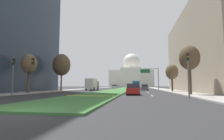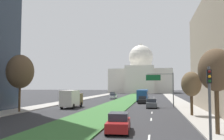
% 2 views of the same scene
% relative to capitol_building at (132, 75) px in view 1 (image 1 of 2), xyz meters
% --- Properties ---
extents(ground_plane, '(295.01, 295.01, 0.00)m').
position_rel_capitol_building_xyz_m(ground_plane, '(0.00, -66.24, -9.51)').
color(ground_plane, '#2B2B2D').
extents(grass_median, '(6.42, 120.69, 0.14)m').
position_rel_capitol_building_xyz_m(grass_median, '(0.00, -72.94, -9.44)').
color(grass_median, '#386B33').
rests_on(grass_median, ground_plane).
extents(median_curb_nose, '(5.78, 0.50, 0.04)m').
position_rel_capitol_building_xyz_m(median_curb_nose, '(0.00, -121.08, -9.35)').
color(median_curb_nose, gold).
rests_on(median_curb_nose, grass_median).
extents(lane_dashes_right, '(0.16, 67.69, 0.01)m').
position_rel_capitol_building_xyz_m(lane_dashes_right, '(7.42, -84.08, -9.51)').
color(lane_dashes_right, silver).
rests_on(lane_dashes_right, ground_plane).
extents(sidewalk_left, '(4.00, 120.69, 0.15)m').
position_rel_capitol_building_xyz_m(sidewalk_left, '(-13.64, -79.65, -9.44)').
color(sidewalk_left, '#9E9991').
rests_on(sidewalk_left, ground_plane).
extents(sidewalk_right, '(4.00, 120.69, 0.15)m').
position_rel_capitol_building_xyz_m(sidewalk_right, '(13.64, -79.65, -9.44)').
color(sidewalk_right, '#9E9991').
rests_on(sidewalk_right, ground_plane).
extents(midrise_block_right, '(16.74, 36.83, 18.12)m').
position_rel_capitol_building_xyz_m(midrise_block_right, '(24.01, -100.88, -0.45)').
color(midrise_block_right, gray).
rests_on(midrise_block_right, ground_plane).
extents(capitol_building, '(34.24, 29.71, 28.52)m').
position_rel_capitol_building_xyz_m(capitol_building, '(0.00, 0.00, 0.00)').
color(capitol_building, silver).
rests_on(capitol_building, ground_plane).
extents(traffic_light_near_left, '(3.34, 0.35, 5.20)m').
position_rel_capitol_building_xyz_m(traffic_light_near_left, '(-10.29, -120.23, -5.72)').
color(traffic_light_near_left, '#515456').
rests_on(traffic_light_near_left, ground_plane).
extents(traffic_light_near_right, '(0.28, 0.35, 5.20)m').
position_rel_capitol_building_xyz_m(traffic_light_near_right, '(11.14, -120.79, -6.20)').
color(traffic_light_near_right, '#515456').
rests_on(traffic_light_near_right, ground_plane).
extents(overhead_guide_sign, '(5.23, 0.20, 6.50)m').
position_rel_capitol_building_xyz_m(overhead_guide_sign, '(9.44, -89.84, -4.88)').
color(overhead_guide_sign, '#515456').
rests_on(overhead_guide_sign, ground_plane).
extents(street_tree_left_near, '(2.65, 2.65, 6.78)m').
position_rel_capitol_building_xyz_m(street_tree_left_near, '(-13.01, -114.22, -4.46)').
color(street_tree_left_near, '#4C3823').
rests_on(street_tree_left_near, ground_plane).
extents(street_tree_right_near, '(2.83, 2.83, 7.11)m').
position_rel_capitol_building_xyz_m(street_tree_right_near, '(12.86, -115.32, -4.22)').
color(street_tree_right_near, '#4C3823').
rests_on(street_tree_right_near, ground_plane).
extents(street_tree_left_mid, '(4.08, 4.08, 8.74)m').
position_rel_capitol_building_xyz_m(street_tree_left_mid, '(-12.15, -103.50, -3.34)').
color(street_tree_left_mid, '#4C3823').
rests_on(street_tree_left_mid, ground_plane).
extents(street_tree_right_mid, '(2.62, 2.62, 5.92)m').
position_rel_capitol_building_xyz_m(street_tree_right_mid, '(12.68, -103.13, -5.28)').
color(street_tree_right_mid, '#4C3823').
rests_on(street_tree_right_mid, ground_plane).
extents(sedan_lead_stopped, '(2.22, 4.56, 1.65)m').
position_rel_capitol_building_xyz_m(sedan_lead_stopped, '(4.72, -115.04, -8.73)').
color(sedan_lead_stopped, maroon).
rests_on(sedan_lead_stopped, ground_plane).
extents(sedan_midblock, '(1.94, 4.49, 1.66)m').
position_rel_capitol_building_xyz_m(sedan_midblock, '(7.30, -92.02, -8.73)').
color(sedan_midblock, '#4C5156').
rests_on(sedan_midblock, ground_plane).
extents(sedan_distant, '(1.93, 4.48, 1.69)m').
position_rel_capitol_building_xyz_m(sedan_distant, '(5.06, -81.90, -8.72)').
color(sedan_distant, black).
rests_on(sedan_distant, ground_plane).
extents(sedan_far_horizon, '(2.11, 4.30, 1.63)m').
position_rel_capitol_building_xyz_m(sedan_far_horizon, '(-4.63, -65.27, -8.74)').
color(sedan_far_horizon, silver).
rests_on(sedan_far_horizon, ground_plane).
extents(sedan_very_far, '(1.88, 4.19, 1.64)m').
position_rel_capitol_building_xyz_m(sedan_very_far, '(-7.69, -49.64, -8.74)').
color(sedan_very_far, silver).
rests_on(sedan_very_far, ground_plane).
extents(box_truck_delivery, '(2.40, 6.40, 3.20)m').
position_rel_capitol_building_xyz_m(box_truck_delivery, '(-7.20, -94.68, -7.83)').
color(box_truck_delivery, brown).
rests_on(box_truck_delivery, ground_plane).
extents(city_bus, '(2.62, 11.00, 2.95)m').
position_rel_capitol_building_xyz_m(city_bus, '(4.73, -73.42, -7.74)').
color(city_bus, '#1E4C8C').
rests_on(city_bus, ground_plane).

